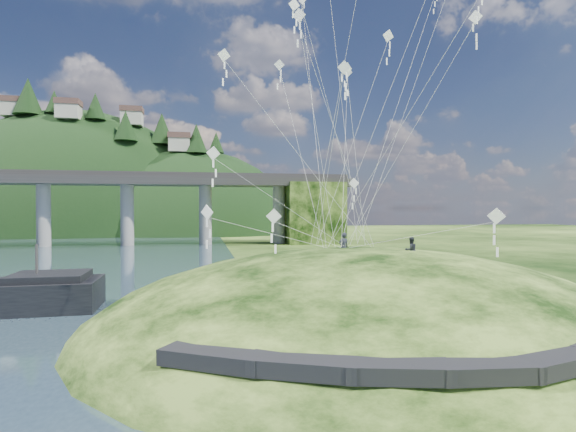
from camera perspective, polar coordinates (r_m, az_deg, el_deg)
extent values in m
plane|color=black|center=(25.97, -6.38, -15.90)|extent=(320.00, 320.00, 0.00)
ellipsoid|color=black|center=(29.97, 9.40, -16.58)|extent=(36.00, 32.00, 13.00)
cube|color=black|center=(17.66, -9.26, -17.23)|extent=(4.32, 3.62, 0.71)
cube|color=black|center=(16.45, 2.01, -18.38)|extent=(4.10, 2.97, 0.61)
cube|color=black|center=(16.48, 13.63, -18.40)|extent=(3.85, 2.37, 0.62)
cube|color=black|center=(17.54, 23.66, -17.40)|extent=(3.62, 1.83, 0.66)
cube|color=black|center=(19.47, 30.86, -15.56)|extent=(3.82, 2.27, 0.68)
cylinder|color=gray|center=(99.40, -28.61, 0.27)|extent=(2.60, 2.60, 13.00)
cylinder|color=gray|center=(95.87, -19.75, 0.32)|extent=(2.60, 2.60, 13.00)
cylinder|color=gray|center=(94.77, -10.44, 0.35)|extent=(2.60, 2.60, 13.00)
cylinder|color=gray|center=(96.20, -1.17, 0.38)|extent=(2.60, 2.60, 13.00)
cube|color=black|center=(97.76, 3.16, 0.38)|extent=(12.00, 11.00, 13.00)
ellipsoid|color=black|center=(156.06, -25.16, -4.07)|extent=(96.00, 68.00, 88.00)
ellipsoid|color=black|center=(143.87, -12.23, -6.03)|extent=(76.00, 56.00, 72.00)
cone|color=black|center=(150.75, -30.12, 13.00)|extent=(8.01, 8.01, 10.54)
cone|color=black|center=(147.86, -27.55, 12.73)|extent=(4.97, 4.97, 6.54)
cone|color=black|center=(142.93, -23.27, 12.68)|extent=(5.83, 5.83, 7.67)
cone|color=black|center=(135.40, -19.93, 10.74)|extent=(6.47, 6.47, 8.51)
cone|color=black|center=(141.21, -15.72, 10.62)|extent=(7.13, 7.13, 9.38)
cone|color=black|center=(135.33, -11.56, 9.62)|extent=(6.56, 6.56, 8.63)
cone|color=black|center=(140.92, -9.11, 9.20)|extent=(4.88, 4.88, 6.42)
cube|color=beige|center=(154.91, -31.52, 11.43)|extent=(6.00, 5.00, 4.00)
cube|color=brown|center=(155.43, -31.53, 12.41)|extent=(6.40, 5.40, 1.60)
cube|color=beige|center=(142.02, -26.09, 11.75)|extent=(6.00, 5.00, 4.00)
cube|color=brown|center=(142.56, -26.10, 12.81)|extent=(6.40, 5.40, 1.60)
cube|color=beige|center=(144.65, -19.20, 11.56)|extent=(6.00, 5.00, 4.00)
cube|color=brown|center=(145.17, -19.21, 12.60)|extent=(6.40, 5.40, 1.60)
cube|color=beige|center=(136.14, -13.63, 8.71)|extent=(6.00, 5.00, 4.00)
cube|color=brown|center=(136.53, -13.64, 9.83)|extent=(6.40, 5.40, 1.60)
cube|color=black|center=(37.78, -28.02, -6.80)|extent=(5.27, 4.43, 0.52)
cylinder|color=#2D2B2B|center=(37.89, -29.29, -5.09)|extent=(0.21, 0.21, 2.58)
cube|color=#3E2519|center=(30.63, -11.37, -12.55)|extent=(11.59, 6.70, 0.30)
cylinder|color=#3E2519|center=(33.12, -19.56, -11.93)|extent=(0.26, 0.26, 0.85)
cylinder|color=#3E2519|center=(31.82, -15.63, -12.44)|extent=(0.26, 0.26, 0.85)
cylinder|color=#3E2519|center=(30.68, -11.36, -12.93)|extent=(0.26, 0.26, 0.85)
cylinder|color=#3E2519|center=(29.72, -6.78, -13.38)|extent=(0.26, 0.26, 0.85)
cylinder|color=#3E2519|center=(28.95, -1.91, -13.77)|extent=(0.26, 0.26, 0.85)
imported|color=#22242D|center=(29.87, 7.08, -2.10)|extent=(0.79, 0.60, 1.94)
imported|color=#22242D|center=(29.27, 15.36, -2.58)|extent=(0.85, 0.68, 1.67)
cube|color=white|center=(29.16, 1.41, 24.14)|extent=(0.74, 0.41, 0.81)
cube|color=white|center=(28.94, 1.41, 23.09)|extent=(0.11, 0.05, 0.47)
cube|color=white|center=(28.73, 1.41, 22.03)|extent=(0.11, 0.05, 0.47)
cube|color=white|center=(28.53, 1.41, 20.95)|extent=(0.11, 0.05, 0.47)
cube|color=white|center=(24.91, 24.94, -0.01)|extent=(0.72, 0.55, 0.84)
cube|color=white|center=(24.92, 24.93, -1.42)|extent=(0.11, 0.06, 0.50)
cube|color=white|center=(24.95, 24.92, -2.82)|extent=(0.11, 0.06, 0.50)
cube|color=white|center=(25.00, 24.91, -4.21)|extent=(0.11, 0.06, 0.50)
cube|color=white|center=(39.50, 18.16, 24.11)|extent=(0.08, 0.07, 0.40)
cube|color=white|center=(39.31, 18.15, 23.45)|extent=(0.08, 0.07, 0.40)
cube|color=white|center=(26.97, -9.47, 7.87)|extent=(0.82, 0.27, 0.80)
cube|color=white|center=(26.91, -9.47, 6.64)|extent=(0.10, 0.06, 0.48)
cube|color=white|center=(26.86, -9.47, 5.40)|extent=(0.10, 0.06, 0.48)
cube|color=white|center=(26.82, -9.46, 4.16)|extent=(0.10, 0.06, 0.48)
cube|color=white|center=(39.93, 1.85, 25.72)|extent=(0.54, 0.47, 0.68)
cube|color=white|center=(39.73, 1.85, 25.08)|extent=(0.09, 0.06, 0.40)
cube|color=white|center=(39.53, 1.84, 24.44)|extent=(0.09, 0.06, 0.40)
cube|color=white|center=(39.34, 1.84, 23.79)|extent=(0.09, 0.06, 0.40)
cube|color=white|center=(28.06, 0.78, 25.25)|extent=(0.68, 0.16, 0.69)
cube|color=white|center=(27.87, 0.78, 24.34)|extent=(0.09, 0.05, 0.40)
cube|color=white|center=(27.68, 0.78, 23.41)|extent=(0.09, 0.05, 0.40)
cube|color=white|center=(27.50, 0.78, 22.47)|extent=(0.09, 0.05, 0.40)
cube|color=white|center=(28.31, 23.09, 23.72)|extent=(0.09, 0.03, 0.39)
cube|color=white|center=(28.13, 23.08, 22.82)|extent=(0.09, 0.03, 0.39)
cube|color=white|center=(27.95, 23.07, 21.92)|extent=(0.09, 0.03, 0.39)
cube|color=white|center=(39.20, 7.57, 17.65)|extent=(0.76, 0.32, 0.78)
cube|color=white|center=(39.04, 7.57, 16.86)|extent=(0.10, 0.04, 0.46)
cube|color=white|center=(38.89, 7.56, 16.07)|extent=(0.10, 0.04, 0.46)
cube|color=white|center=(38.75, 7.56, 15.26)|extent=(0.10, 0.04, 0.46)
cube|color=white|center=(32.18, -1.12, 18.66)|extent=(0.72, 0.18, 0.71)
cube|color=white|center=(32.03, -1.12, 17.79)|extent=(0.09, 0.03, 0.41)
cube|color=white|center=(31.88, -1.12, 16.92)|extent=(0.09, 0.03, 0.41)
cube|color=white|center=(31.75, -1.12, 16.04)|extent=(0.09, 0.03, 0.41)
cube|color=white|center=(25.65, 7.12, 18.22)|extent=(0.73, 0.20, 0.72)
cube|color=white|center=(25.50, 7.12, 17.11)|extent=(0.10, 0.03, 0.42)
cube|color=white|center=(25.36, 7.12, 15.99)|extent=(0.10, 0.03, 0.42)
cube|color=white|center=(25.23, 7.12, 14.86)|extent=(0.10, 0.03, 0.42)
cube|color=white|center=(34.04, 8.38, 4.13)|extent=(0.58, 0.62, 0.80)
cube|color=white|center=(34.01, 8.38, 3.17)|extent=(0.10, 0.08, 0.47)
cube|color=white|center=(33.99, 8.37, 2.21)|extent=(0.10, 0.08, 0.47)
cube|color=white|center=(33.99, 8.37, 1.25)|extent=(0.10, 0.08, 0.47)
cube|color=white|center=(31.20, 22.72, 22.27)|extent=(0.62, 0.57, 0.80)
cube|color=white|center=(31.00, 22.71, 21.29)|extent=(0.10, 0.07, 0.47)
cube|color=white|center=(30.81, 22.70, 20.29)|extent=(0.10, 0.07, 0.47)
cube|color=white|center=(30.62, 22.69, 19.29)|extent=(0.10, 0.07, 0.47)
cube|color=white|center=(31.92, 7.45, 18.11)|extent=(0.75, 0.27, 0.72)
cube|color=white|center=(31.77, 7.45, 17.20)|extent=(0.10, 0.05, 0.43)
cube|color=white|center=(31.62, 7.45, 16.28)|extent=(0.10, 0.05, 0.43)
cube|color=white|center=(31.49, 7.45, 15.36)|extent=(0.10, 0.05, 0.43)
cube|color=white|center=(24.02, -10.23, 0.47)|extent=(0.63, 0.55, 0.79)
cube|color=white|center=(24.03, -10.23, -0.87)|extent=(0.10, 0.07, 0.46)
cube|color=white|center=(24.05, -10.23, -2.22)|extent=(0.10, 0.07, 0.46)
cube|color=white|center=(24.09, -10.22, -3.55)|extent=(0.10, 0.07, 0.46)
cube|color=white|center=(27.55, -8.13, 19.57)|extent=(0.73, 0.27, 0.71)
cube|color=white|center=(27.38, -8.13, 18.52)|extent=(0.09, 0.07, 0.43)
cube|color=white|center=(27.23, -8.13, 17.46)|extent=(0.09, 0.07, 0.43)
cube|color=white|center=(27.08, -8.12, 16.40)|extent=(0.09, 0.07, 0.43)
cube|color=white|center=(24.30, -1.81, -0.04)|extent=(0.85, 0.20, 0.84)
cube|color=white|center=(24.32, -1.81, -1.44)|extent=(0.11, 0.04, 0.49)
cube|color=white|center=(24.35, -1.81, -2.85)|extent=(0.11, 0.04, 0.49)
cube|color=white|center=(24.40, -1.81, -4.25)|extent=(0.11, 0.04, 0.49)
cube|color=white|center=(34.08, 12.61, 21.42)|extent=(0.84, 0.28, 0.82)
cube|color=white|center=(33.88, 12.60, 20.47)|extent=(0.11, 0.07, 0.49)
cube|color=white|center=(33.68, 12.60, 19.51)|extent=(0.11, 0.07, 0.49)
cube|color=white|center=(33.49, 12.60, 18.54)|extent=(0.11, 0.07, 0.49)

